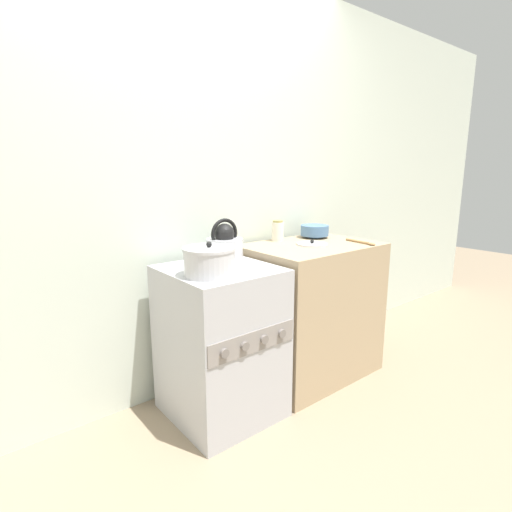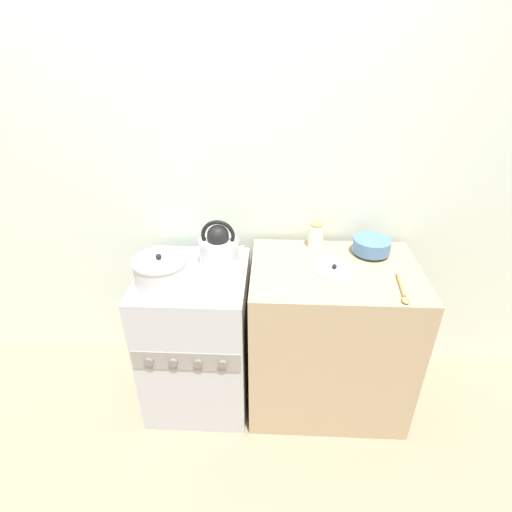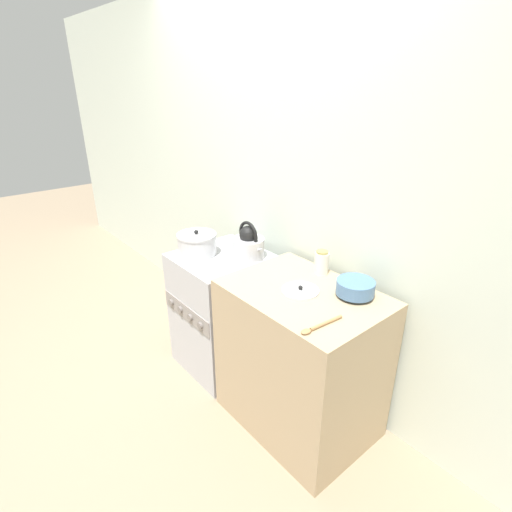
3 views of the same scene
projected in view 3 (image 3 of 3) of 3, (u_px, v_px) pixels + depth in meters
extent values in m
plane|color=gray|center=(192.00, 377.00, 2.75)|extent=(12.00, 12.00, 0.00)
cube|color=silver|center=(267.00, 183.00, 2.63)|extent=(7.00, 0.06, 2.50)
cube|color=#B2B2B7|center=(224.00, 311.00, 2.74)|extent=(0.55, 0.57, 0.83)
cube|color=gray|center=(186.00, 313.00, 2.53)|extent=(0.52, 0.01, 0.11)
cylinder|color=slate|center=(171.00, 302.00, 2.65)|extent=(0.04, 0.02, 0.04)
cylinder|color=slate|center=(180.00, 310.00, 2.57)|extent=(0.04, 0.02, 0.04)
cylinder|color=slate|center=(190.00, 317.00, 2.49)|extent=(0.04, 0.02, 0.04)
cylinder|color=slate|center=(200.00, 326.00, 2.40)|extent=(0.04, 0.02, 0.04)
cube|color=tan|center=(300.00, 359.00, 2.24)|extent=(0.84, 0.60, 0.87)
cylinder|color=silver|center=(248.00, 248.00, 2.54)|extent=(0.21, 0.21, 0.12)
sphere|color=black|center=(248.00, 234.00, 2.50)|extent=(0.11, 0.11, 0.11)
torus|color=black|center=(248.00, 235.00, 2.50)|extent=(0.17, 0.02, 0.17)
cone|color=silver|center=(258.00, 250.00, 2.46)|extent=(0.10, 0.05, 0.08)
cylinder|color=silver|center=(197.00, 245.00, 2.57)|extent=(0.25, 0.25, 0.13)
cylinder|color=silver|center=(196.00, 235.00, 2.55)|extent=(0.25, 0.25, 0.01)
sphere|color=black|center=(196.00, 232.00, 2.54)|extent=(0.03, 0.03, 0.03)
cylinder|color=#4C729E|center=(354.00, 295.00, 2.02)|extent=(0.09, 0.09, 0.02)
cylinder|color=#4C729E|center=(355.00, 287.00, 2.00)|extent=(0.19, 0.19, 0.07)
cylinder|color=silver|center=(322.00, 263.00, 2.23)|extent=(0.08, 0.08, 0.12)
cylinder|color=#998C4C|center=(322.00, 252.00, 2.21)|extent=(0.07, 0.07, 0.01)
cylinder|color=silver|center=(300.00, 290.00, 2.06)|extent=(0.19, 0.19, 0.01)
sphere|color=black|center=(300.00, 288.00, 2.06)|extent=(0.02, 0.02, 0.02)
cylinder|color=#A37A4C|center=(326.00, 323.00, 1.79)|extent=(0.03, 0.19, 0.02)
ellipsoid|color=#A37A4C|center=(306.00, 332.00, 1.72)|extent=(0.04, 0.06, 0.02)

